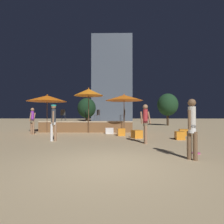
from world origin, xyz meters
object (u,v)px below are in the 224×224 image
cube_seat_4 (180,136)px  person_3 (54,120)px  bistro_chair_0 (63,114)px  cube_seat_1 (121,132)px  person_2 (145,122)px  person_1 (192,126)px  cube_seat_3 (110,131)px  bistro_chair_2 (123,114)px  patio_umbrella_0 (47,98)px  frisbee_disc (196,153)px  bistro_chair_1 (98,114)px  cube_seat_2 (184,132)px  bistro_chair_3 (87,114)px  background_tree_1 (168,105)px  cube_seat_0 (137,134)px  person_0 (32,120)px  patio_umbrella_2 (89,92)px  background_tree_0 (87,108)px  patio_umbrella_1 (124,98)px

cube_seat_4 → person_3: (-6.52, -0.66, 0.84)m
person_3 → bistro_chair_0: person_3 is taller
cube_seat_1 → person_2: bearing=-71.5°
person_1 → bistro_chair_0: 10.66m
cube_seat_3 → bistro_chair_0: size_ratio=0.63×
bistro_chair_2 → cube_seat_1: bearing=-17.7°
patio_umbrella_0 → frisbee_disc: patio_umbrella_0 is taller
patio_umbrella_0 → cube_seat_4: 9.50m
cube_seat_1 → bistro_chair_1: size_ratio=0.59×
cube_seat_2 → bistro_chair_1: bistro_chair_1 is taller
bistro_chair_3 → background_tree_1: background_tree_1 is taller
cube_seat_0 → person_3: (-4.32, -1.25, 0.83)m
person_1 → bistro_chair_2: person_1 is taller
cube_seat_3 → person_0: 5.30m
patio_umbrella_2 → bistro_chair_1: size_ratio=3.69×
cube_seat_1 → bistro_chair_3: size_ratio=0.59×
person_1 → bistro_chair_3: size_ratio=1.98×
person_3 → frisbee_disc: size_ratio=7.09×
person_1 → bistro_chair_0: size_ratio=1.98×
cube_seat_4 → bistro_chair_1: (-4.85, 4.83, 1.17)m
cube_seat_0 → person_2: 2.05m
cube_seat_3 → frisbee_disc: cube_seat_3 is taller
bistro_chair_3 → background_tree_1: (9.07, 6.67, 1.21)m
person_0 → frisbee_disc: size_ratio=6.92×
background_tree_1 → background_tree_0: bearing=-169.1°
frisbee_disc → patio_umbrella_1: bearing=107.6°
patio_umbrella_1 → bistro_chair_2: 1.66m
person_3 → cube_seat_0: bearing=-177.7°
patio_umbrella_0 → cube_seat_2: bearing=-9.2°
bistro_chair_2 → bistro_chair_3: 3.48m
person_2 → frisbee_disc: 2.66m
patio_umbrella_2 → bistro_chair_3: patio_umbrella_2 is taller
cube_seat_1 → background_tree_1: bearing=60.1°
patio_umbrella_0 → patio_umbrella_2: size_ratio=0.86×
patio_umbrella_2 → cube_seat_2: size_ratio=5.16×
patio_umbrella_0 → bistro_chair_3: patio_umbrella_0 is taller
person_0 → patio_umbrella_1: bearing=-154.6°
patio_umbrella_0 → cube_seat_1: patio_umbrella_0 is taller
cube_seat_3 → cube_seat_4: cube_seat_4 is taller
cube_seat_3 → background_tree_1: size_ratio=0.14×
patio_umbrella_1 → bistro_chair_3: size_ratio=3.15×
patio_umbrella_1 → patio_umbrella_0: bearing=176.7°
patio_umbrella_2 → person_0: bearing=-163.8°
patio_umbrella_0 → frisbee_disc: bearing=-41.6°
cube_seat_0 → cube_seat_2: cube_seat_0 is taller
frisbee_disc → cube_seat_0: bearing=110.7°
patio_umbrella_1 → background_tree_0: background_tree_0 is taller
patio_umbrella_1 → cube_seat_2: size_ratio=4.41×
person_0 → person_1: bearing=157.8°
bistro_chair_3 → frisbee_disc: bistro_chair_3 is taller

